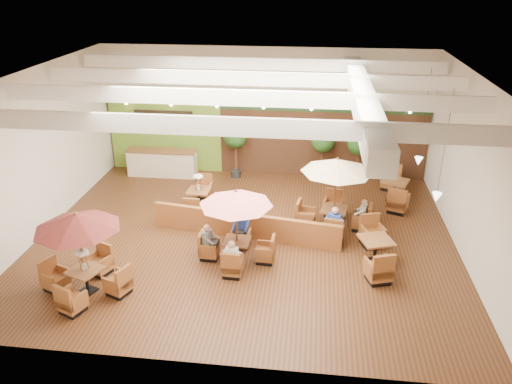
# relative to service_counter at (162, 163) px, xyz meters

# --- Properties ---
(room) EXTENTS (14.04, 14.00, 5.52)m
(room) POSITION_rel_service_counter_xyz_m (4.65, -3.88, 3.05)
(room) COLOR #381E0F
(room) RESTS_ON ground
(service_counter) EXTENTS (3.00, 0.75, 1.18)m
(service_counter) POSITION_rel_service_counter_xyz_m (0.00, 0.00, 0.00)
(service_counter) COLOR beige
(service_counter) RESTS_ON ground
(booth_divider) EXTENTS (6.51, 1.23, 0.91)m
(booth_divider) POSITION_rel_service_counter_xyz_m (4.38, -5.10, -0.13)
(booth_divider) COLOR brown
(booth_divider) RESTS_ON ground
(table_0) EXTENTS (2.64, 2.64, 2.54)m
(table_0) POSITION_rel_service_counter_xyz_m (0.36, -8.70, 1.14)
(table_0) COLOR brown
(table_0) RESTS_ON ground
(table_1) EXTENTS (2.38, 2.38, 2.44)m
(table_1) POSITION_rel_service_counter_xyz_m (4.33, -6.54, 1.09)
(table_1) COLOR brown
(table_1) RESTS_ON ground
(table_2) EXTENTS (2.67, 2.67, 2.66)m
(table_2) POSITION_rel_service_counter_xyz_m (7.38, -4.05, 1.23)
(table_2) COLOR brown
(table_2) RESTS_ON ground
(table_3) EXTENTS (0.83, 2.45, 1.51)m
(table_3) POSITION_rel_service_counter_xyz_m (2.32, -2.98, -0.09)
(table_3) COLOR brown
(table_3) RESTS_ON ground
(table_4) EXTENTS (1.18, 2.94, 1.04)m
(table_4) POSITION_rel_service_counter_xyz_m (8.61, -6.16, -0.19)
(table_4) COLOR brown
(table_4) RESTS_ON ground
(table_5) EXTENTS (1.23, 3.01, 1.06)m
(table_5) POSITION_rel_service_counter_xyz_m (9.80, -1.44, -0.18)
(table_5) COLOR brown
(table_5) RESTS_ON ground
(topiary_0) EXTENTS (1.02, 1.02, 2.37)m
(topiary_0) POSITION_rel_service_counter_xyz_m (3.24, 0.20, 1.18)
(topiary_0) COLOR black
(topiary_0) RESTS_ON ground
(topiary_1) EXTENTS (0.99, 0.99, 2.30)m
(topiary_1) POSITION_rel_service_counter_xyz_m (6.95, 0.20, 1.13)
(topiary_1) COLOR black
(topiary_1) RESTS_ON ground
(topiary_2) EXTENTS (0.95, 0.95, 2.21)m
(topiary_2) POSITION_rel_service_counter_xyz_m (8.43, 0.20, 1.06)
(topiary_2) COLOR black
(topiary_2) RESTS_ON ground
(diner_0) EXTENTS (0.38, 0.32, 0.76)m
(diner_0) POSITION_rel_service_counter_xyz_m (4.33, -7.43, 0.16)
(diner_0) COLOR silver
(diner_0) RESTS_ON ground
(diner_1) EXTENTS (0.39, 0.33, 0.75)m
(diner_1) POSITION_rel_service_counter_xyz_m (4.33, -5.65, 0.16)
(diner_1) COLOR #2948B4
(diner_1) RESTS_ON ground
(diner_2) EXTENTS (0.32, 0.38, 0.73)m
(diner_2) POSITION_rel_service_counter_xyz_m (3.44, -6.54, 0.15)
(diner_2) COLOR slate
(diner_2) RESTS_ON ground
(diner_3) EXTENTS (0.47, 0.42, 0.86)m
(diner_3) POSITION_rel_service_counter_xyz_m (7.38, -5.02, 0.20)
(diner_3) COLOR #2948B4
(diner_3) RESTS_ON ground
(diner_4) EXTENTS (0.35, 0.39, 0.71)m
(diner_4) POSITION_rel_service_counter_xyz_m (8.35, -4.05, 0.14)
(diner_4) COLOR silver
(diner_4) RESTS_ON ground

